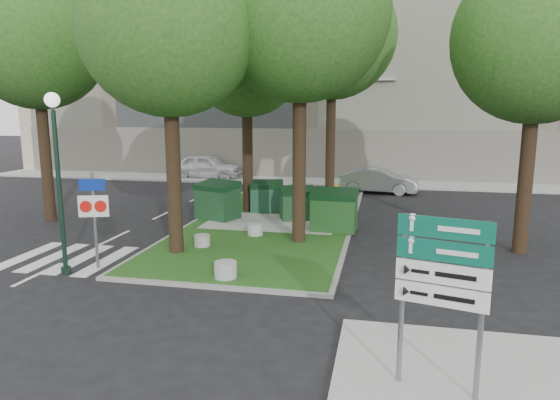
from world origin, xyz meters
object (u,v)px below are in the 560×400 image
(tree_median_mid, at_px, (249,47))
(tree_street_right, at_px, (542,22))
(dumpster_c, at_px, (298,204))
(street_lamp, at_px, (57,162))
(tree_street_left, at_px, (37,24))
(tree_median_far, at_px, (335,22))
(dumpster_d, at_px, (334,210))
(bollard_right, at_px, (226,270))
(traffic_sign_pole, at_px, (94,208))
(directional_sign, at_px, (442,278))
(dumpster_b, at_px, (267,197))
(car_white, at_px, (206,167))
(car_silver, at_px, (379,180))
(dumpster_a, at_px, (217,200))
(bollard_mid, at_px, (255,229))
(bollard_left, at_px, (202,240))
(litter_bin, at_px, (334,192))
(tree_median_near_left, at_px, (171,8))

(tree_median_mid, height_order, tree_street_right, tree_street_right)
(dumpster_c, height_order, street_lamp, street_lamp)
(tree_street_left, distance_m, dumpster_c, 12.13)
(tree_median_far, height_order, tree_street_left, tree_median_far)
(dumpster_d, relative_size, bollard_right, 2.87)
(traffic_sign_pole, relative_size, directional_sign, 0.98)
(tree_street_left, distance_m, street_lamp, 8.71)
(directional_sign, bearing_deg, dumpster_c, 124.58)
(dumpster_b, xyz_separation_m, car_white, (-6.33, 9.71, 0.04))
(directional_sign, height_order, car_silver, directional_sign)
(tree_street_right, bearing_deg, dumpster_c, 160.39)
(tree_median_far, xyz_separation_m, tree_street_left, (-10.70, -6.00, -0.67))
(tree_street_left, height_order, directional_sign, tree_street_left)
(tree_median_far, bearing_deg, dumpster_a, -130.41)
(tree_street_right, xyz_separation_m, street_lamp, (-12.89, -4.81, -3.89))
(car_white, bearing_deg, dumpster_c, -146.14)
(tree_street_left, bearing_deg, dumpster_b, 20.11)
(tree_street_right, height_order, car_silver, tree_street_right)
(street_lamp, bearing_deg, tree_street_right, 20.47)
(dumpster_b, height_order, bollard_mid, dumpster_b)
(bollard_left, bearing_deg, dumpster_a, 101.93)
(dumpster_d, distance_m, litter_bin, 6.04)
(tree_street_left, relative_size, dumpster_c, 6.62)
(tree_median_mid, height_order, street_lamp, tree_median_mid)
(tree_median_near_left, relative_size, dumpster_b, 6.51)
(tree_median_mid, bearing_deg, bollard_mid, -72.48)
(dumpster_a, bearing_deg, tree_median_mid, 86.63)
(bollard_right, distance_m, car_silver, 15.45)
(car_white, bearing_deg, dumpster_d, -144.74)
(tree_median_near_left, relative_size, street_lamp, 2.14)
(bollard_mid, height_order, litter_bin, litter_bin)
(tree_street_left, distance_m, bollard_mid, 11.49)
(bollard_right, height_order, litter_bin, litter_bin)
(bollard_left, xyz_separation_m, car_silver, (5.39, 12.25, 0.38))
(tree_street_left, bearing_deg, dumpster_a, 10.34)
(tree_median_mid, bearing_deg, dumpster_c, -28.58)
(tree_median_mid, distance_m, bollard_right, 10.96)
(bollard_left, distance_m, bollard_mid, 2.19)
(tree_median_far, height_order, dumpster_d, tree_median_far)
(dumpster_c, relative_size, street_lamp, 0.34)
(tree_median_mid, height_order, bollard_mid, tree_median_mid)
(dumpster_b, distance_m, bollard_mid, 4.13)
(street_lamp, bearing_deg, bollard_left, 46.35)
(litter_bin, bearing_deg, tree_median_far, -119.52)
(litter_bin, xyz_separation_m, car_white, (-8.92, 6.52, 0.30))
(bollard_left, bearing_deg, street_lamp, -133.65)
(bollard_left, bearing_deg, traffic_sign_pole, -132.67)
(dumpster_b, relative_size, bollard_left, 3.18)
(dumpster_c, bearing_deg, tree_median_mid, 131.45)
(dumpster_c, xyz_separation_m, directional_sign, (4.24, -11.68, 1.23))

